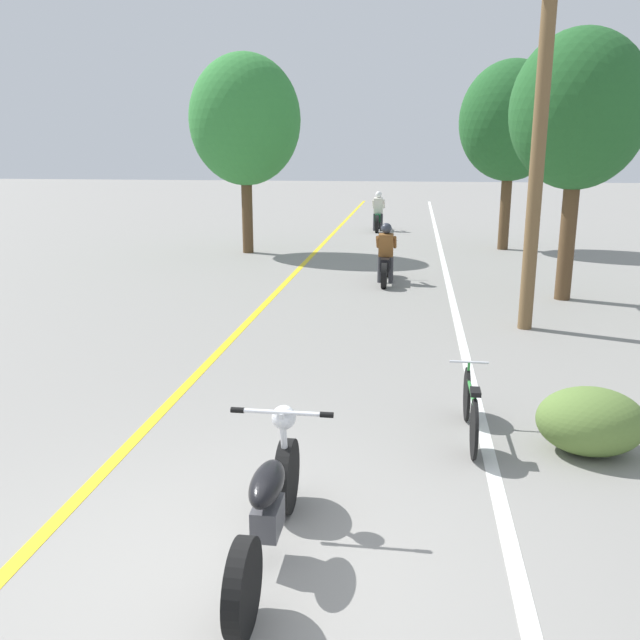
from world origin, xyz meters
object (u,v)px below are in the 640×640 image
object	(u,v)px
utility_pole	(539,138)
bicycle_parked	(470,408)
motorcycle_foreground	(269,506)
motorcycle_rider_lead	(386,260)
roadside_tree_right_near	(579,112)
roadside_tree_right_far	(511,122)
roadside_tree_left	(245,121)
motorcycle_rider_far	(378,216)

from	to	relation	value
utility_pole	bicycle_parked	size ratio (longest dim) A/B	3.83
motorcycle_foreground	motorcycle_rider_lead	size ratio (longest dim) A/B	1.10
roadside_tree_right_near	motorcycle_rider_lead	bearing A→B (deg)	160.50
motorcycle_rider_lead	utility_pole	bearing A→B (deg)	-55.94
roadside_tree_right_far	bicycle_parked	distance (m)	15.10
motorcycle_rider_lead	bicycle_parked	xyz separation A→B (m)	(1.30, -8.72, -0.19)
roadside_tree_right_far	bicycle_parked	bearing A→B (deg)	-98.19
motorcycle_foreground	motorcycle_rider_lead	world-z (taller)	motorcycle_rider_lead
roadside_tree_right_far	motorcycle_foreground	world-z (taller)	roadside_tree_right_far
roadside_tree_left	motorcycle_rider_lead	xyz separation A→B (m)	(4.31, -4.09, -3.30)
motorcycle_rider_lead	roadside_tree_right_far	bearing A→B (deg)	59.77
motorcycle_rider_far	bicycle_parked	size ratio (longest dim) A/B	1.22
utility_pole	motorcycle_foreground	distance (m)	8.42
roadside_tree_left	roadside_tree_right_far	bearing A→B (deg)	12.73
roadside_tree_left	motorcycle_rider_lead	size ratio (longest dim) A/B	2.86
roadside_tree_right_far	bicycle_parked	xyz separation A→B (m)	(-2.09, -14.55, -3.49)
roadside_tree_right_far	motorcycle_foreground	size ratio (longest dim) A/B	2.55
motorcycle_foreground	motorcycle_rider_far	xyz separation A→B (m)	(-0.33, 21.39, 0.11)
roadside_tree_right_far	bicycle_parked	size ratio (longest dim) A/B	3.41
roadside_tree_right_far	motorcycle_rider_far	xyz separation A→B (m)	(-4.12, 4.34, -3.27)
roadside_tree_right_far	motorcycle_rider_lead	size ratio (longest dim) A/B	2.81
utility_pole	bicycle_parked	xyz separation A→B (m)	(-1.32, -4.85, -2.91)
roadside_tree_right_near	roadside_tree_right_far	xyz separation A→B (m)	(-0.36, 7.16, 0.06)
roadside_tree_right_far	roadside_tree_left	size ratio (longest dim) A/B	0.98
roadside_tree_left	motorcycle_rider_far	distance (m)	7.79
roadside_tree_right_far	motorcycle_rider_lead	bearing A→B (deg)	-120.23
utility_pole	motorcycle_rider_lead	world-z (taller)	utility_pole
roadside_tree_right_near	motorcycle_rider_far	distance (m)	12.76
bicycle_parked	roadside_tree_right_near	bearing A→B (deg)	71.59
roadside_tree_right_near	roadside_tree_left	distance (m)	9.72
roadside_tree_left	motorcycle_rider_lead	world-z (taller)	roadside_tree_left
roadside_tree_right_far	motorcycle_foreground	xyz separation A→B (m)	(-3.79, -17.05, -3.38)
bicycle_parked	roadside_tree_left	bearing A→B (deg)	113.67
roadside_tree_right_far	motorcycle_rider_far	size ratio (longest dim) A/B	2.80
bicycle_parked	roadside_tree_right_far	bearing A→B (deg)	81.81
roadside_tree_right_near	motorcycle_rider_far	xyz separation A→B (m)	(-4.49, 11.50, -3.21)
roadside_tree_left	bicycle_parked	distance (m)	14.41
roadside_tree_left	bicycle_parked	size ratio (longest dim) A/B	3.47
motorcycle_foreground	bicycle_parked	bearing A→B (deg)	55.83
motorcycle_foreground	roadside_tree_left	bearing A→B (deg)	104.34
utility_pole	motorcycle_foreground	world-z (taller)	utility_pole
roadside_tree_right_near	motorcycle_rider_lead	size ratio (longest dim) A/B	2.67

